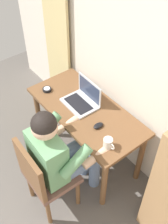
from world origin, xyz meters
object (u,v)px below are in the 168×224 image
object	(u,v)px
laptop	(83,99)
computer_mouse	(98,126)
coffee_mug	(108,143)
desk	(86,117)
chair	(44,175)
person_seated	(61,153)
desk_clock	(47,89)

from	to	relation	value
laptop	computer_mouse	world-z (taller)	laptop
computer_mouse	coffee_mug	distance (m)	0.24
desk	chair	world-z (taller)	chair
chair	coffee_mug	xyz separation A→B (m)	(0.23, 0.51, 0.27)
person_seated	coffee_mug	bearing A→B (deg)	55.65
computer_mouse	coffee_mug	bearing A→B (deg)	-20.96
laptop	person_seated	bearing A→B (deg)	-56.08
laptop	coffee_mug	distance (m)	0.59
person_seated	coffee_mug	world-z (taller)	person_seated
laptop	coffee_mug	world-z (taller)	laptop
person_seated	coffee_mug	xyz separation A→B (m)	(0.23, 0.33, 0.09)
desk	chair	distance (m)	0.70
chair	person_seated	size ratio (longest dim) A/B	0.73
person_seated	desk_clock	distance (m)	0.78
coffee_mug	desk	bearing A→B (deg)	163.81
person_seated	desk	bearing A→B (deg)	117.86
laptop	desk_clock	world-z (taller)	laptop
laptop	computer_mouse	bearing A→B (deg)	-14.30
laptop	desk	bearing A→B (deg)	-19.84
coffee_mug	chair	bearing A→B (deg)	-114.19
desk	laptop	world-z (taller)	laptop
desk_clock	computer_mouse	bearing A→B (deg)	7.18
computer_mouse	chair	bearing A→B (deg)	-91.26
person_seated	coffee_mug	size ratio (longest dim) A/B	9.91
chair	laptop	distance (m)	0.81
chair	person_seated	world-z (taller)	person_seated
computer_mouse	coffee_mug	size ratio (longest dim) A/B	0.83
chair	computer_mouse	xyz separation A→B (m)	(0.01, 0.59, 0.24)
desk	desk_clock	distance (m)	0.50
computer_mouse	coffee_mug	xyz separation A→B (m)	(0.22, -0.08, 0.03)
person_seated	chair	bearing A→B (deg)	-91.50
person_seated	laptop	size ratio (longest dim) A/B	3.44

